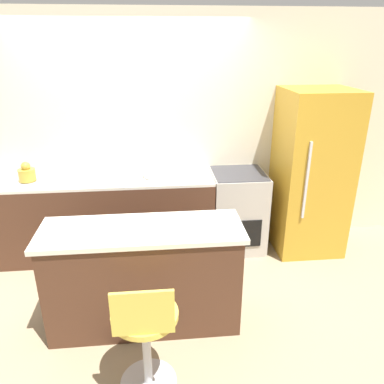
{
  "coord_description": "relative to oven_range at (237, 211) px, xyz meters",
  "views": [
    {
      "loc": [
        0.24,
        -3.51,
        2.29
      ],
      "look_at": [
        0.56,
        -0.28,
        0.96
      ],
      "focal_mm": 35.0,
      "sensor_mm": 36.0,
      "label": 1
    }
  ],
  "objects": [
    {
      "name": "refrigerator",
      "position": [
        0.8,
        -0.06,
        0.45
      ],
      "size": [
        0.73,
        0.74,
        1.82
      ],
      "color": "gold",
      "rests_on": "ground_plane"
    },
    {
      "name": "oven_range",
      "position": [
        0.0,
        0.0,
        0.0
      ],
      "size": [
        0.59,
        0.61,
        0.92
      ],
      "color": "#B7B2A8",
      "rests_on": "ground_plane"
    },
    {
      "name": "ground_plane",
      "position": [
        -1.15,
        -0.32,
        -0.46
      ],
      "size": [
        14.0,
        14.0,
        0.0
      ],
      "primitive_type": "plane",
      "color": "#998466"
    },
    {
      "name": "wall_back",
      "position": [
        -1.15,
        0.33,
        0.84
      ],
      "size": [
        8.0,
        0.06,
        2.6
      ],
      "color": "beige",
      "rests_on": "ground_plane"
    },
    {
      "name": "kettle",
      "position": [
        -2.25,
        -0.01,
        0.54
      ],
      "size": [
        0.17,
        0.17,
        0.2
      ],
      "color": "#B29333",
      "rests_on": "back_counter"
    },
    {
      "name": "kitchen_island",
      "position": [
        -1.04,
        -1.19,
        -0.0
      ],
      "size": [
        1.61,
        0.55,
        0.91
      ],
      "color": "#4C2D1E",
      "rests_on": "ground_plane"
    },
    {
      "name": "stool_chair",
      "position": [
        -1.02,
        -1.88,
        0.0
      ],
      "size": [
        0.45,
        0.45,
        0.94
      ],
      "color": "#B7B7BC",
      "rests_on": "ground_plane"
    },
    {
      "name": "mixing_bowl",
      "position": [
        -0.93,
        -0.01,
        0.5
      ],
      "size": [
        0.23,
        0.23,
        0.08
      ],
      "color": "white",
      "rests_on": "back_counter"
    },
    {
      "name": "back_counter",
      "position": [
        -1.51,
        0.0,
        -0.0
      ],
      "size": [
        2.4,
        0.6,
        0.92
      ],
      "color": "#4C2D1E",
      "rests_on": "ground_plane"
    }
  ]
}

